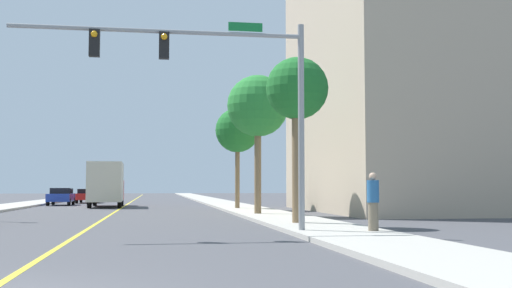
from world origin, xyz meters
The scene contains 13 objects.
ground centered at (0.00, 42.00, 0.00)m, with size 192.00×192.00×0.00m, color #47474C.
sidewalk_left centered at (-8.17, 42.00, 0.07)m, with size 3.14×168.00×0.15m, color #B2ADA3.
sidewalk_right centered at (8.17, 42.00, 0.07)m, with size 3.14×168.00×0.15m, color #B2ADA3.
lane_marking_center centered at (0.00, 42.00, 0.00)m, with size 0.16×144.00×0.01m, color yellow.
building_right_near centered at (19.07, 27.89, 8.58)m, with size 13.97×17.87×17.15m, color tan.
traffic_signal_mast centered at (4.30, 10.52, 4.99)m, with size 9.18×0.36×6.62m.
palm_near centered at (7.79, 14.51, 5.18)m, with size 2.43×2.43×6.40m.
palm_mid centered at (7.61, 22.81, 5.66)m, with size 3.21×3.21×7.18m.
palm_far centered at (7.63, 31.10, 5.14)m, with size 2.89×2.89×6.49m.
car_red centered at (-3.86, 51.17, 0.70)m, with size 1.82×4.43×1.32m.
car_blue centered at (-5.26, 44.27, 0.75)m, with size 1.91×4.17×1.42m.
delivery_truck centered at (-1.23, 38.96, 1.73)m, with size 2.60×8.18×3.29m.
pedestrian centered at (9.11, 9.78, 1.06)m, with size 0.38×0.38×1.81m.
Camera 1 is at (2.39, -8.82, 1.52)m, focal length 43.56 mm.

